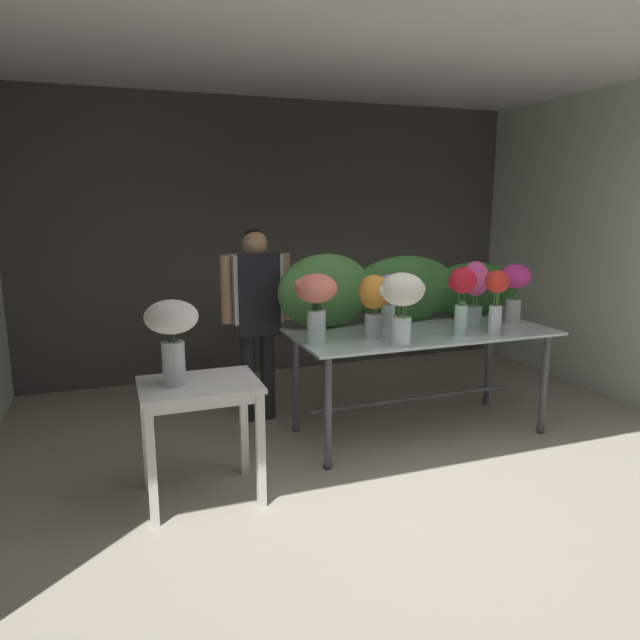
{
  "coord_description": "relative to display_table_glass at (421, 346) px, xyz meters",
  "views": [
    {
      "loc": [
        -1.72,
        -2.3,
        1.83
      ],
      "look_at": [
        -0.39,
        1.31,
        1.03
      ],
      "focal_mm": 32.49,
      "sensor_mm": 36.0,
      "label": 1
    }
  ],
  "objects": [
    {
      "name": "vase_coral_lilies",
      "position": [
        -0.91,
        -0.11,
        0.44
      ],
      "size": [
        0.3,
        0.29,
        0.5
      ],
      "color": "silver",
      "rests_on": "display_table_glass"
    },
    {
      "name": "display_table_glass",
      "position": [
        0.0,
        0.0,
        0.0
      ],
      "size": [
        2.02,
        0.92,
        0.84
      ],
      "color": "silver",
      "rests_on": "ground"
    },
    {
      "name": "foliage_backdrop",
      "position": [
        -0.03,
        0.34,
        0.39
      ],
      "size": [
        2.21,
        0.28,
        0.59
      ],
      "color": "#477F3D",
      "rests_on": "display_table_glass"
    },
    {
      "name": "vase_white_roses_tall",
      "position": [
        -1.92,
        -0.46,
        0.37
      ],
      "size": [
        0.31,
        0.31,
        0.51
      ],
      "color": "silver",
      "rests_on": "side_table_white"
    },
    {
      "name": "vase_crimson_tulips",
      "position": [
        0.18,
        -0.26,
        0.45
      ],
      "size": [
        0.21,
        0.2,
        0.51
      ],
      "color": "silver",
      "rests_on": "display_table_glass"
    },
    {
      "name": "florist",
      "position": [
        -1.13,
        0.72,
        0.27
      ],
      "size": [
        0.58,
        0.24,
        1.6
      ],
      "color": "#232328",
      "rests_on": "ground"
    },
    {
      "name": "wall_right",
      "position": [
        2.18,
        0.3,
        0.7
      ],
      "size": [
        0.12,
        3.78,
        2.84
      ],
      "primitive_type": "cube",
      "color": "silver",
      "rests_on": "ground"
    },
    {
      "name": "vase_sunset_snapdragons",
      "position": [
        -0.45,
        -0.1,
        0.4
      ],
      "size": [
        0.23,
        0.23,
        0.46
      ],
      "color": "silver",
      "rests_on": "display_table_glass"
    },
    {
      "name": "vase_ivory_stock",
      "position": [
        -0.37,
        -0.36,
        0.46
      ],
      "size": [
        0.35,
        0.31,
        0.51
      ],
      "color": "silver",
      "rests_on": "display_table_glass"
    },
    {
      "name": "side_table_white",
      "position": [
        -1.78,
        -0.46,
        -0.07
      ],
      "size": [
        0.71,
        0.53,
        0.75
      ],
      "color": "white",
      "rests_on": "ground"
    },
    {
      "name": "wall_back",
      "position": [
        -0.52,
        2.13,
        0.7
      ],
      "size": [
        5.41,
        0.12,
        2.84
      ],
      "primitive_type": "cube",
      "color": "#4C4742",
      "rests_on": "ground"
    },
    {
      "name": "vase_fuchsia_carnations",
      "position": [
        0.44,
        -0.04,
        0.44
      ],
      "size": [
        0.25,
        0.21,
        0.52
      ],
      "color": "silver",
      "rests_on": "display_table_glass"
    },
    {
      "name": "vase_magenta_dahlias",
      "position": [
        0.84,
        -0.01,
        0.44
      ],
      "size": [
        0.27,
        0.25,
        0.49
      ],
      "color": "silver",
      "rests_on": "display_table_glass"
    },
    {
      "name": "vase_scarlet_ranunculus",
      "position": [
        0.43,
        -0.32,
        0.42
      ],
      "size": [
        0.18,
        0.18,
        0.49
      ],
      "color": "silver",
      "rests_on": "display_table_glass"
    },
    {
      "name": "vase_lilac_peonies",
      "position": [
        -0.2,
        0.17,
        0.4
      ],
      "size": [
        0.25,
        0.23,
        0.42
      ],
      "color": "silver",
      "rests_on": "display_table_glass"
    },
    {
      "name": "ground_plane",
      "position": [
        -0.52,
        0.3,
        -0.71
      ],
      "size": [
        8.06,
        8.06,
        0.0
      ],
      "primitive_type": "plane",
      "color": "#9E9384"
    },
    {
      "name": "ceiling_slab",
      "position": [
        -0.52,
        0.3,
        2.18
      ],
      "size": [
        5.53,
        3.78,
        0.12
      ],
      "primitive_type": "cube",
      "color": "silver",
      "rests_on": "wall_back"
    }
  ]
}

